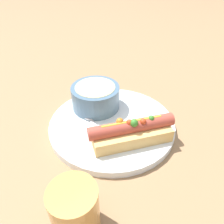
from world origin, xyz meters
TOP-DOWN VIEW (x-y plane):
  - ground_plane at (0.00, 0.00)m, footprint 4.00×4.00m
  - dinner_plate at (0.00, 0.00)m, footprint 0.30×0.30m
  - hot_dog at (-0.00, -0.07)m, footprint 0.18×0.11m
  - soup_bowl at (0.00, 0.07)m, footprint 0.12×0.12m
  - spoon at (-0.04, 0.03)m, footprint 0.04×0.16m
  - drinking_glass at (-0.18, -0.17)m, footprint 0.07×0.07m

SIDE VIEW (x-z plane):
  - ground_plane at x=0.00m, z-range 0.00..0.00m
  - dinner_plate at x=0.00m, z-range 0.00..0.02m
  - spoon at x=-0.04m, z-range 0.02..0.03m
  - hot_dog at x=0.00m, z-range 0.01..0.07m
  - drinking_glass at x=-0.18m, z-range 0.00..0.09m
  - soup_bowl at x=0.00m, z-range 0.02..0.08m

